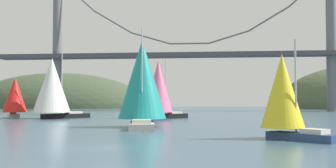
{
  "coord_description": "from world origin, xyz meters",
  "views": [
    {
      "loc": [
        6.77,
        -26.05,
        3.03
      ],
      "look_at": [
        0.0,
        36.53,
        5.5
      ],
      "focal_mm": 44.6,
      "sensor_mm": 36.0,
      "label": 1
    }
  ],
  "objects_px": {
    "sailboat_white_mainsail": "(53,86)",
    "sailboat_pink_spinnaker": "(159,88)",
    "sailboat_yellow_sail": "(284,94)",
    "sailboat_red_spinnaker": "(15,96)",
    "sailboat_teal_sail": "(142,81)"
  },
  "relations": [
    {
      "from": "sailboat_teal_sail",
      "to": "sailboat_yellow_sail",
      "type": "bearing_deg",
      "value": -43.78
    },
    {
      "from": "sailboat_yellow_sail",
      "to": "sailboat_teal_sail",
      "type": "relative_size",
      "value": 0.7
    },
    {
      "from": "sailboat_red_spinnaker",
      "to": "sailboat_teal_sail",
      "type": "bearing_deg",
      "value": -39.63
    },
    {
      "from": "sailboat_yellow_sail",
      "to": "sailboat_pink_spinnaker",
      "type": "relative_size",
      "value": 0.77
    },
    {
      "from": "sailboat_pink_spinnaker",
      "to": "sailboat_teal_sail",
      "type": "relative_size",
      "value": 0.91
    },
    {
      "from": "sailboat_red_spinnaker",
      "to": "sailboat_pink_spinnaker",
      "type": "bearing_deg",
      "value": 1.57
    },
    {
      "from": "sailboat_yellow_sail",
      "to": "sailboat_red_spinnaker",
      "type": "distance_m",
      "value": 51.78
    },
    {
      "from": "sailboat_teal_sail",
      "to": "sailboat_pink_spinnaker",
      "type": "bearing_deg",
      "value": 92.47
    },
    {
      "from": "sailboat_yellow_sail",
      "to": "sailboat_white_mainsail",
      "type": "distance_m",
      "value": 45.88
    },
    {
      "from": "sailboat_yellow_sail",
      "to": "sailboat_white_mainsail",
      "type": "relative_size",
      "value": 0.69
    },
    {
      "from": "sailboat_white_mainsail",
      "to": "sailboat_pink_spinnaker",
      "type": "distance_m",
      "value": 17.58
    },
    {
      "from": "sailboat_yellow_sail",
      "to": "sailboat_white_mainsail",
      "type": "bearing_deg",
      "value": 134.14
    },
    {
      "from": "sailboat_pink_spinnaker",
      "to": "sailboat_red_spinnaker",
      "type": "bearing_deg",
      "value": -178.43
    },
    {
      "from": "sailboat_white_mainsail",
      "to": "sailboat_red_spinnaker",
      "type": "bearing_deg",
      "value": 170.73
    },
    {
      "from": "sailboat_yellow_sail",
      "to": "sailboat_teal_sail",
      "type": "height_order",
      "value": "sailboat_teal_sail"
    }
  ]
}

